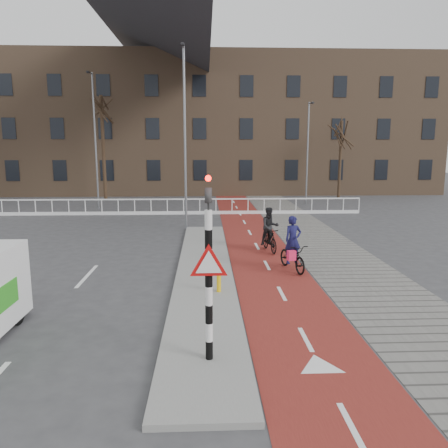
{
  "coord_description": "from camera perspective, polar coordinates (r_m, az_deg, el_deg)",
  "views": [
    {
      "loc": [
        -0.65,
        -9.79,
        4.12
      ],
      "look_at": [
        -0.02,
        5.0,
        1.5
      ],
      "focal_mm": 35.0,
      "sensor_mm": 36.0,
      "label": 1
    }
  ],
  "objects": [
    {
      "name": "ground",
      "position": [
        10.64,
        1.28,
        -12.75
      ],
      "size": [
        120.0,
        120.0,
        0.0
      ],
      "primitive_type": "plane",
      "color": "#38383A",
      "rests_on": "ground"
    },
    {
      "name": "bike_lane",
      "position": [
        20.33,
        3.66,
        -1.66
      ],
      "size": [
        2.5,
        60.0,
        0.01
      ],
      "primitive_type": "cube",
      "color": "maroon",
      "rests_on": "ground"
    },
    {
      "name": "sidewalk",
      "position": [
        20.81,
        11.35,
        -1.57
      ],
      "size": [
        3.0,
        60.0,
        0.01
      ],
      "primitive_type": "cube",
      "color": "slate",
      "rests_on": "ground"
    },
    {
      "name": "curb_island",
      "position": [
        14.37,
        -2.57,
        -6.38
      ],
      "size": [
        1.8,
        16.0,
        0.12
      ],
      "primitive_type": "cube",
      "color": "gray",
      "rests_on": "ground"
    },
    {
      "name": "traffic_signal",
      "position": [
        8.05,
        -2.01,
        -5.31
      ],
      "size": [
        0.8,
        0.8,
        3.68
      ],
      "color": "black",
      "rests_on": "curb_island"
    },
    {
      "name": "bollard",
      "position": [
        12.26,
        -0.68,
        -6.99
      ],
      "size": [
        0.12,
        0.12,
        0.82
      ],
      "primitive_type": "cylinder",
      "color": "yellow",
      "rests_on": "curb_island"
    },
    {
      "name": "cyclist_near",
      "position": [
        14.87,
        8.95,
        -3.67
      ],
      "size": [
        1.05,
        1.86,
        1.85
      ],
      "rotation": [
        0.0,
        0.0,
        0.26
      ],
      "color": "black",
      "rests_on": "bike_lane"
    },
    {
      "name": "cyclist_far",
      "position": [
        17.38,
        5.98,
        -1.22
      ],
      "size": [
        0.83,
        1.67,
        1.76
      ],
      "rotation": [
        0.0,
        0.0,
        0.18
      ],
      "color": "black",
      "rests_on": "bike_lane"
    },
    {
      "name": "railing",
      "position": [
        27.4,
        -11.58,
        1.83
      ],
      "size": [
        28.0,
        0.1,
        0.99
      ],
      "color": "silver",
      "rests_on": "ground"
    },
    {
      "name": "townhouse_row",
      "position": [
        42.02,
        -5.87,
        15.03
      ],
      "size": [
        46.0,
        10.0,
        15.9
      ],
      "color": "#7F6047",
      "rests_on": "ground"
    },
    {
      "name": "tree_mid",
      "position": [
        35.78,
        -15.48,
        9.51
      ],
      "size": [
        0.27,
        0.27,
        8.03
      ],
      "primitive_type": "cylinder",
      "color": "black",
      "rests_on": "ground"
    },
    {
      "name": "tree_right",
      "position": [
        36.1,
        14.92,
        8.04
      ],
      "size": [
        0.23,
        0.23,
        6.14
      ],
      "primitive_type": "cylinder",
      "color": "black",
      "rests_on": "ground"
    },
    {
      "name": "streetlight_near",
      "position": [
        22.12,
        -5.12,
        10.84
      ],
      "size": [
        0.12,
        0.12,
        8.89
      ],
      "primitive_type": "cylinder",
      "color": "slate",
      "rests_on": "ground"
    },
    {
      "name": "streetlight_left",
      "position": [
        30.69,
        -16.44,
        10.23
      ],
      "size": [
        0.12,
        0.12,
        8.88
      ],
      "primitive_type": "cylinder",
      "color": "slate",
      "rests_on": "ground"
    },
    {
      "name": "streetlight_right",
      "position": [
        32.09,
        10.84,
        8.95
      ],
      "size": [
        0.12,
        0.12,
        7.21
      ],
      "primitive_type": "cylinder",
      "color": "slate",
      "rests_on": "ground"
    }
  ]
}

